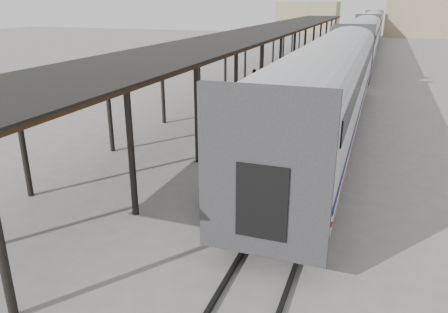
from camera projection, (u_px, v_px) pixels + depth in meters
ground at (200, 195)px, 15.02m from camera, size 160.00×160.00×0.00m
train at (361, 39)px, 43.05m from camera, size 3.45×76.01×4.01m
canopy at (273, 30)px, 36.01m from camera, size 4.90×64.30×4.15m
rails at (358, 66)px, 44.12m from camera, size 1.54×150.00×0.12m
building_far at (438, 14)px, 78.38m from camera, size 18.00×10.00×8.00m
building_left at (308, 17)px, 89.86m from camera, size 12.00×8.00×6.00m
baggage_cart at (225, 183)px, 14.36m from camera, size 1.95×2.67×0.86m
suitcase_stack at (221, 167)px, 14.53m from camera, size 1.28×1.29×0.57m
luggage_tug at (260, 83)px, 31.97m from camera, size 1.33×1.62×1.24m
porter at (225, 160)px, 13.36m from camera, size 0.60×0.71×1.65m
pedestrian at (254, 82)px, 30.47m from camera, size 1.12×0.58×1.83m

